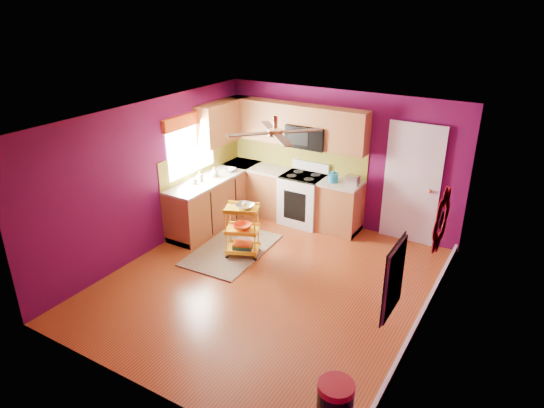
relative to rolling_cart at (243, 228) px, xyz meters
The scene contains 17 objects.
ground 1.08m from the rolling_cart, 33.27° to the right, with size 5.00×5.00×0.00m, color maroon.
room_envelope 1.50m from the rolling_cart, 32.40° to the right, with size 4.54×5.04×2.52m.
lower_cabinets 1.40m from the rolling_cart, 112.87° to the left, with size 2.81×2.31×0.94m.
electric_range 1.67m from the rolling_cart, 81.31° to the left, with size 0.76×0.66×1.13m.
upper_cabinetry 2.15m from the rolling_cart, 104.98° to the left, with size 2.80×2.30×1.26m.
left_window 1.96m from the rolling_cart, 159.69° to the left, with size 0.08×1.35×1.08m.
panel_door 2.95m from the rolling_cart, 42.05° to the left, with size 0.95×0.11×2.15m.
right_wall_art 3.29m from the rolling_cart, 15.93° to the right, with size 0.04×2.74×1.04m.
ceiling_fan 2.00m from the rolling_cart, 22.12° to the right, with size 1.01×1.01×0.26m.
shag_rug 0.54m from the rolling_cart, behind, with size 1.06×1.73×0.02m, color black.
rolling_cart is the anchor object (origin of this frame).
teal_kettle 1.91m from the rolling_cart, 62.39° to the left, with size 0.18×0.18×0.21m.
toaster 2.11m from the rolling_cart, 53.96° to the left, with size 0.22×0.15×0.18m, color beige.
soap_bottle_a 1.39m from the rolling_cart, 159.89° to the left, with size 0.09×0.09×0.19m, color #EA3F72.
soap_bottle_b 1.45m from the rolling_cart, 145.89° to the left, with size 0.14×0.14×0.18m, color white.
counter_dish 1.62m from the rolling_cart, 133.04° to the left, with size 0.24×0.24×0.06m, color white.
counter_cup 1.32m from the rolling_cart, 167.17° to the left, with size 0.11×0.11×0.09m, color white.
Camera 1 is at (3.22, -5.31, 3.99)m, focal length 32.00 mm.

